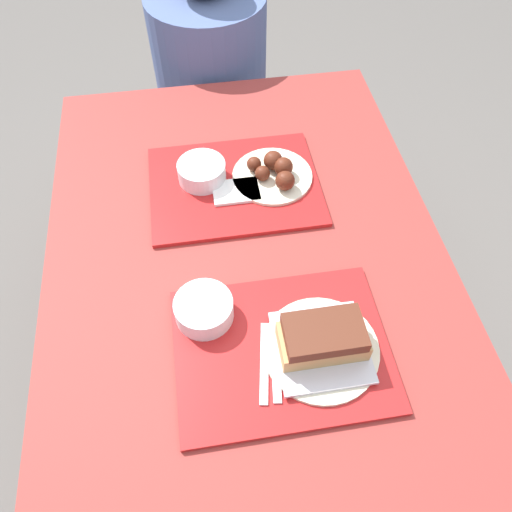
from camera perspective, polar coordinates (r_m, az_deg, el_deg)
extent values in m
plane|color=#605B56|center=(1.77, -0.48, -15.23)|extent=(12.00, 12.00, 0.00)
cube|color=maroon|center=(1.13, -0.72, -2.09)|extent=(0.92, 1.42, 0.04)
cylinder|color=maroon|center=(1.84, -16.01, 5.95)|extent=(0.07, 0.07, 0.69)
cylinder|color=maroon|center=(1.88, 8.72, 8.90)|extent=(0.07, 0.07, 0.69)
cube|color=maroon|center=(1.99, -4.72, 15.08)|extent=(0.87, 0.28, 0.04)
cylinder|color=maroon|center=(2.15, -14.41, 9.19)|extent=(0.06, 0.06, 0.40)
cylinder|color=maroon|center=(2.18, 5.69, 11.57)|extent=(0.06, 0.06, 0.40)
cube|color=red|center=(1.01, 2.97, -10.62)|extent=(0.43, 0.33, 0.01)
cube|color=red|center=(1.28, -2.62, 8.01)|extent=(0.43, 0.33, 0.01)
cylinder|color=silver|center=(1.03, -5.97, -6.07)|extent=(0.12, 0.12, 0.05)
cylinder|color=beige|center=(1.01, -6.06, -5.54)|extent=(0.11, 0.11, 0.01)
cylinder|color=beige|center=(1.01, 7.39, -10.46)|extent=(0.23, 0.23, 0.01)
cube|color=silver|center=(1.00, 7.44, -10.26)|extent=(0.18, 0.18, 0.01)
cube|color=tan|center=(0.98, 7.60, -9.61)|extent=(0.17, 0.09, 0.04)
cube|color=#562819|center=(0.95, 7.82, -8.65)|extent=(0.15, 0.09, 0.03)
cube|color=white|center=(0.99, 0.95, -12.06)|extent=(0.05, 0.17, 0.00)
cube|color=white|center=(0.99, 2.23, -11.87)|extent=(0.04, 0.17, 0.00)
cylinder|color=silver|center=(1.28, -6.22, 9.57)|extent=(0.12, 0.12, 0.05)
cylinder|color=beige|center=(1.26, -6.29, 10.17)|extent=(0.11, 0.11, 0.01)
cylinder|color=beige|center=(1.29, 1.87, 9.14)|extent=(0.20, 0.20, 0.01)
sphere|color=#562314|center=(1.27, 3.16, 10.14)|extent=(0.05, 0.05, 0.05)
sphere|color=#562314|center=(1.29, 1.97, 10.87)|extent=(0.05, 0.05, 0.05)
sphere|color=#562314|center=(1.29, -0.23, 10.48)|extent=(0.04, 0.04, 0.04)
sphere|color=#562314|center=(1.26, 0.74, 9.42)|extent=(0.04, 0.04, 0.04)
sphere|color=#562314|center=(1.24, 3.35, 8.58)|extent=(0.05, 0.05, 0.05)
cube|color=white|center=(1.25, -2.48, 7.39)|extent=(0.12, 0.08, 0.01)
cylinder|color=#4C6093|center=(1.85, -5.34, 21.10)|extent=(0.39, 0.39, 0.46)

